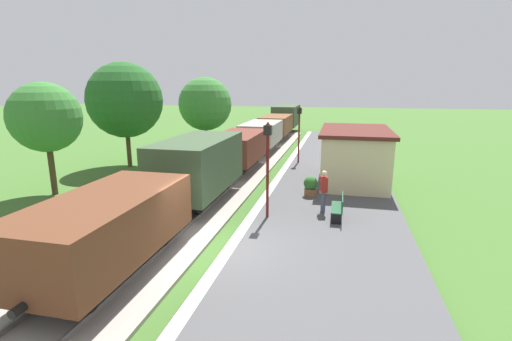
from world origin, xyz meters
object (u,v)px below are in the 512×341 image
Objects in this scene: tree_field_left at (205,104)px; lamp_post_near at (268,152)px; bench_near_hut at (339,207)px; potted_planter at (311,186)px; tree_trackside_mid at (45,118)px; tree_trackside_far at (125,100)px; freight_train at (252,139)px; station_hut at (354,155)px; lamp_post_far at (299,124)px; person_waiting at (324,190)px.

lamp_post_near is at bearing -62.14° from tree_field_left.
bench_near_hut is 1.64× the size of potted_planter.
tree_trackside_far reaches higher than tree_trackside_mid.
station_hut is at bearing -38.35° from freight_train.
lamp_post_near is 1.00× the size of lamp_post_far.
lamp_post_far is at bearing -19.83° from freight_train.
person_waiting is at bearing -54.93° from tree_field_left.
tree_trackside_mid is 15.03m from tree_field_left.
tree_trackside_mid reaches higher than person_waiting.
freight_train reaches higher than bench_near_hut.
bench_near_hut is (6.10, -11.28, -0.78)m from freight_train.
station_hut is 14.52m from tree_trackside_far.
station_hut reaches higher than bench_near_hut.
tree_trackside_far is at bearing -166.55° from lamp_post_far.
person_waiting is (-0.62, 0.63, 0.46)m from bench_near_hut.
lamp_post_near is at bearing -7.39° from tree_trackside_mid.
station_hut is at bearing 61.85° from lamp_post_near.
station_hut is 1.57× the size of lamp_post_near.
tree_trackside_far is (-12.88, 6.83, 3.11)m from person_waiting.
potted_planter is at bearing -21.10° from tree_trackside_far.
person_waiting is at bearing -77.60° from lamp_post_far.
freight_train is at bearing 27.28° from tree_trackside_far.
potted_planter is at bearing 8.21° from tree_trackside_mid.
station_hut is 0.87× the size of tree_trackside_far.
lamp_post_near is at bearing -90.00° from lamp_post_far.
bench_near_hut is at bearing -54.50° from tree_field_left.
lamp_post_far is (-2.69, 10.05, 2.08)m from bench_near_hut.
tree_trackside_mid reaches higher than lamp_post_near.
person_waiting reaches higher than potted_planter.
tree_field_left reaches higher than person_waiting.
station_hut is 3.87× the size of bench_near_hut.
tree_trackside_far reaches higher than person_waiting.
station_hut is 6.01m from bench_near_hut.
potted_planter is at bearing -60.59° from freight_train.
freight_train is 7.26× the size of tree_trackside_mid.
potted_planter is at bearing -52.61° from tree_field_left.
person_waiting is at bearing -72.32° from potted_planter.
tree_trackside_far is at bearing -104.77° from tree_field_left.
potted_planter is 7.71m from lamp_post_far.
tree_field_left reaches higher than potted_planter.
tree_trackside_mid is at bearing -140.30° from lamp_post_far.
tree_trackside_far reaches higher than potted_planter.
tree_field_left is (2.21, 8.37, -0.62)m from tree_trackside_far.
tree_trackside_mid is at bearing -91.03° from tree_trackside_far.
tree_trackside_far is (-13.50, 7.46, 3.57)m from bench_near_hut.
lamp_post_far reaches higher than potted_planter.
lamp_post_near is 13.47m from tree_trackside_far.
tree_trackside_mid is at bearing -126.11° from freight_train.
station_hut is 15.28m from tree_trackside_mid.
person_waiting is 0.29× the size of tree_field_left.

